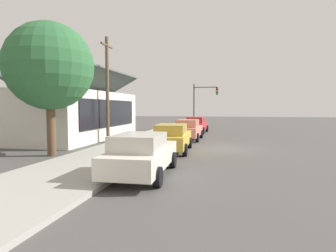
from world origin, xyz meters
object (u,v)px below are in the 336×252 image
at_px(car_cherry, 196,125).
at_px(shade_tree, 50,67).
at_px(car_coral, 188,129).
at_px(fire_hydrant_red, 131,151).
at_px(traffic_light_main, 203,99).
at_px(car_ivory, 142,154).
at_px(utility_pole_wooden, 107,88).
at_px(car_mustard, 172,137).

height_order(car_cherry, shade_tree, shade_tree).
xyz_separation_m(car_cherry, shade_tree, (-14.90, 5.94, 3.80)).
bearing_deg(car_coral, fire_hydrant_red, 171.90).
xyz_separation_m(shade_tree, traffic_light_main, (19.36, -6.20, -1.13)).
bearing_deg(car_ivory, utility_pole_wooden, 28.97).
xyz_separation_m(car_coral, car_cherry, (6.26, 0.03, -0.00)).
relative_size(car_ivory, car_mustard, 0.98).
bearing_deg(car_cherry, car_mustard, -177.38).
distance_m(car_ivory, traffic_light_main, 22.69).
distance_m(car_mustard, car_cherry, 12.23).
bearing_deg(utility_pole_wooden, car_mustard, -120.88).
distance_m(car_ivory, car_mustard, 5.84).
xyz_separation_m(car_mustard, car_cherry, (12.23, -0.05, -0.00)).
xyz_separation_m(car_mustard, car_coral, (5.97, -0.08, -0.00)).
bearing_deg(car_coral, shade_tree, 146.13).
bearing_deg(shade_tree, fire_hydrant_red, -96.25).
distance_m(car_cherry, utility_pole_wooden, 10.98).
distance_m(car_ivory, car_cherry, 18.07).
xyz_separation_m(car_ivory, car_mustard, (5.84, 0.01, -0.00)).
bearing_deg(car_cherry, shade_tree, 161.10).
bearing_deg(car_ivory, car_coral, -2.06).
relative_size(car_ivory, car_coral, 1.05).
bearing_deg(car_cherry, utility_pole_wooden, 151.98).
xyz_separation_m(car_mustard, traffic_light_main, (16.69, -0.31, 2.68)).
height_order(traffic_light_main, fire_hydrant_red, traffic_light_main).
bearing_deg(car_mustard, car_cherry, -3.00).
xyz_separation_m(car_mustard, shade_tree, (-2.66, 5.89, 3.80)).
relative_size(car_mustard, shade_tree, 0.71).
distance_m(car_coral, fire_hydrant_red, 9.25).
xyz_separation_m(car_coral, traffic_light_main, (10.72, -0.23, 2.68)).
xyz_separation_m(traffic_light_main, fire_hydrant_red, (-19.85, 1.66, -2.99)).
relative_size(car_mustard, fire_hydrant_red, 6.91).
bearing_deg(car_cherry, fire_hydrant_red, 177.65).
height_order(car_mustard, traffic_light_main, traffic_light_main).
relative_size(car_mustard, car_cherry, 1.03).
height_order(car_coral, shade_tree, shade_tree).
xyz_separation_m(car_ivory, traffic_light_main, (22.53, -0.30, 2.67)).
distance_m(car_ivory, car_coral, 11.81).
distance_m(car_mustard, shade_tree, 7.50).
relative_size(car_cherry, fire_hydrant_red, 6.73).
bearing_deg(fire_hydrant_red, traffic_light_main, -4.78).
bearing_deg(traffic_light_main, car_ivory, 179.24).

